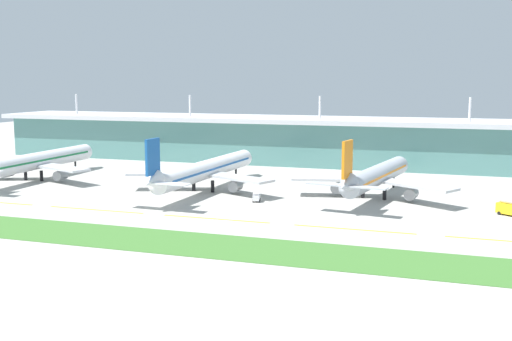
{
  "coord_description": "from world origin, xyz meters",
  "views": [
    {
      "loc": [
        53.28,
        -136.98,
        33.75
      ],
      "look_at": [
        -4.55,
        36.54,
        7.0
      ],
      "focal_mm": 43.3,
      "sensor_mm": 36.0,
      "label": 1
    }
  ],
  "objects_px": {
    "airliner_near_middle": "(205,170)",
    "baggage_cart": "(257,197)",
    "airliner_nearest": "(36,161)",
    "fuel_truck": "(511,207)",
    "airliner_far_middle": "(376,176)"
  },
  "relations": [
    {
      "from": "airliner_near_middle",
      "to": "baggage_cart",
      "type": "xyz_separation_m",
      "value": [
        20.5,
        -11.41,
        -5.19
      ]
    },
    {
      "from": "airliner_nearest",
      "to": "airliner_near_middle",
      "type": "xyz_separation_m",
      "value": [
        62.91,
        -0.75,
        0.0
      ]
    },
    {
      "from": "baggage_cart",
      "to": "fuel_truck",
      "type": "bearing_deg",
      "value": 2.44
    },
    {
      "from": "airliner_nearest",
      "to": "airliner_far_middle",
      "type": "height_order",
      "value": "same"
    },
    {
      "from": "airliner_near_middle",
      "to": "airliner_far_middle",
      "type": "height_order",
      "value": "same"
    },
    {
      "from": "baggage_cart",
      "to": "airliner_near_middle",
      "type": "bearing_deg",
      "value": 150.89
    },
    {
      "from": "airliner_nearest",
      "to": "baggage_cart",
      "type": "relative_size",
      "value": 17.35
    },
    {
      "from": "fuel_truck",
      "to": "airliner_far_middle",
      "type": "bearing_deg",
      "value": 159.82
    },
    {
      "from": "airliner_near_middle",
      "to": "fuel_truck",
      "type": "relative_size",
      "value": 9.67
    },
    {
      "from": "airliner_near_middle",
      "to": "airliner_far_middle",
      "type": "distance_m",
      "value": 51.58
    },
    {
      "from": "airliner_far_middle",
      "to": "baggage_cart",
      "type": "xyz_separation_m",
      "value": [
        -30.89,
        -15.89,
        -5.18
      ]
    },
    {
      "from": "airliner_far_middle",
      "to": "fuel_truck",
      "type": "bearing_deg",
      "value": -20.18
    },
    {
      "from": "airliner_nearest",
      "to": "airliner_far_middle",
      "type": "bearing_deg",
      "value": 1.87
    },
    {
      "from": "airliner_nearest",
      "to": "fuel_truck",
      "type": "height_order",
      "value": "airliner_nearest"
    },
    {
      "from": "airliner_nearest",
      "to": "baggage_cart",
      "type": "height_order",
      "value": "airliner_nearest"
    }
  ]
}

